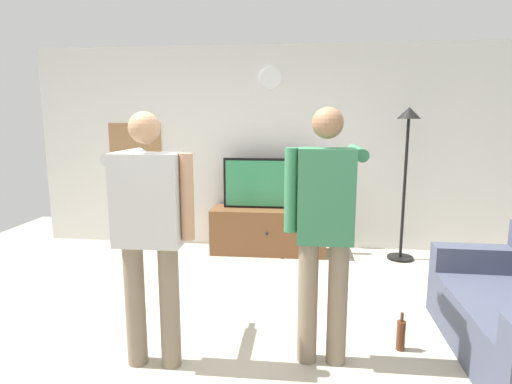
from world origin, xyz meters
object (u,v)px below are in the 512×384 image
floor_lamp (407,152)px  person_standing_nearer_couch (325,223)px  framed_picture (135,142)px  beverage_bottle (401,335)px  television (269,183)px  tv_stand (268,230)px  wall_clock (271,78)px  person_standing_nearer_lamp (149,225)px

floor_lamp → person_standing_nearer_couch: size_ratio=1.04×
framed_picture → beverage_bottle: (3.07, -2.57, -1.30)m
television → tv_stand: bearing=-90.0°
wall_clock → person_standing_nearer_lamp: (-0.61, -2.92, -1.25)m
framed_picture → person_standing_nearer_couch: person_standing_nearer_couch is taller
wall_clock → beverage_bottle: size_ratio=0.92×
framed_picture → floor_lamp: (3.56, -0.39, -0.08)m
wall_clock → floor_lamp: bearing=-13.0°
wall_clock → person_standing_nearer_couch: 3.08m
person_standing_nearer_couch → wall_clock: bearing=101.8°
person_standing_nearer_lamp → beverage_bottle: 2.05m
wall_clock → television: bearing=-90.0°
television → beverage_bottle: television is taller
person_standing_nearer_lamp → person_standing_nearer_couch: size_ratio=0.98×
tv_stand → television: television is taller
framed_picture → floor_lamp: floor_lamp is taller
beverage_bottle → person_standing_nearer_lamp: bearing=-168.6°
television → person_standing_nearer_lamp: person_standing_nearer_lamp is taller
framed_picture → person_standing_nearer_lamp: size_ratio=0.41×
television → beverage_bottle: bearing=-62.9°
framed_picture → person_standing_nearer_couch: 3.72m
tv_stand → television: 0.62m
floor_lamp → tv_stand: bearing=176.6°
framed_picture → beverage_bottle: size_ratio=2.46×
person_standing_nearer_lamp → person_standing_nearer_couch: bearing=7.8°
tv_stand → beverage_bottle: 2.57m
television → framed_picture: (-1.88, 0.25, 0.51)m
floor_lamp → beverage_bottle: 2.54m
television → framed_picture: size_ratio=1.61×
framed_picture → floor_lamp: 3.58m
framed_picture → floor_lamp: size_ratio=0.39×
wall_clock → person_standing_nearer_lamp: wall_clock is taller
television → framed_picture: 1.97m
framed_picture → person_standing_nearer_lamp: 3.22m
framed_picture → tv_stand: bearing=-8.9°
person_standing_nearer_lamp → beverage_bottle: bearing=11.4°
floor_lamp → television: bearing=175.1°
beverage_bottle → floor_lamp: bearing=77.2°
tv_stand → person_standing_nearer_couch: size_ratio=0.82×
television → beverage_bottle: 2.72m
floor_lamp → person_standing_nearer_lamp: 3.43m
tv_stand → beverage_bottle: size_ratio=4.94×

